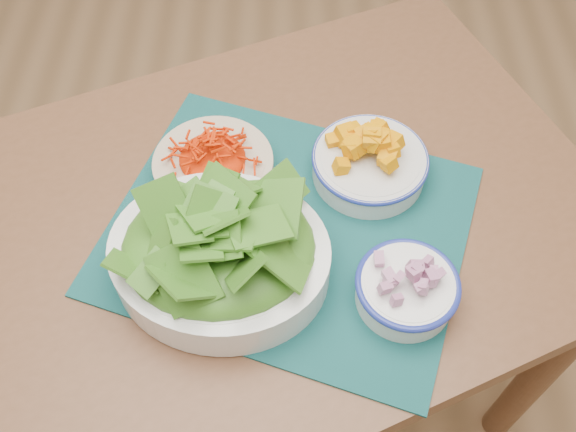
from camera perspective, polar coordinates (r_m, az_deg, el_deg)
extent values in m
cube|color=brown|center=(0.96, -3.42, -0.81)|extent=(1.25, 1.07, 0.04)
cylinder|color=brown|center=(1.35, 21.78, -12.43)|extent=(0.06, 0.06, 0.71)
cylinder|color=brown|center=(1.56, 9.38, 5.48)|extent=(0.06, 0.06, 0.71)
cube|color=#092E2F|center=(0.93, 0.00, -1.12)|extent=(0.60, 0.55, 0.00)
cylinder|color=beige|center=(0.97, -6.59, 4.20)|extent=(0.21, 0.21, 0.04)
ellipsoid|color=red|center=(0.95, -6.80, 5.58)|extent=(0.16, 0.16, 0.03)
cylinder|color=silver|center=(0.98, 7.23, 4.47)|extent=(0.23, 0.23, 0.04)
torus|color=#203096|center=(0.97, 7.34, 5.12)|extent=(0.18, 0.18, 0.01)
ellipsoid|color=#F29900|center=(0.94, 7.51, 6.16)|extent=(0.15, 0.15, 0.05)
ellipsoid|color=#276214|center=(0.81, -6.39, -1.53)|extent=(0.26, 0.22, 0.07)
cylinder|color=white|center=(0.86, 10.43, -6.54)|extent=(0.17, 0.17, 0.05)
torus|color=navy|center=(0.85, 10.62, -5.95)|extent=(0.14, 0.14, 0.01)
ellipsoid|color=maroon|center=(0.84, 10.78, -5.45)|extent=(0.11, 0.11, 0.02)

